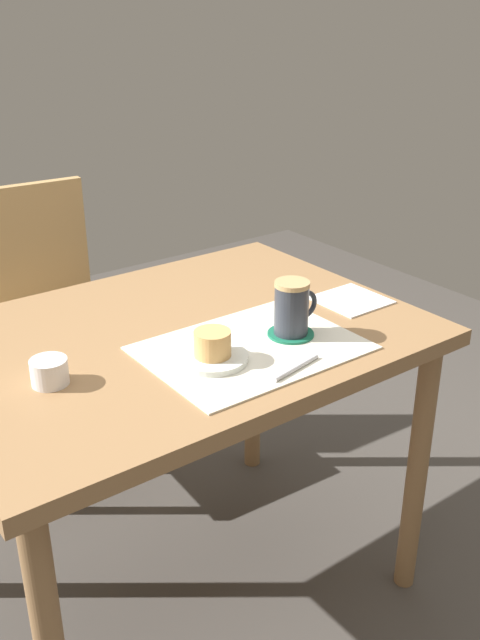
{
  "coord_description": "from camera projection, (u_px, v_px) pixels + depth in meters",
  "views": [
    {
      "loc": [
        -0.72,
        -1.2,
        1.38
      ],
      "look_at": [
        0.08,
        -0.13,
        0.78
      ],
      "focal_mm": 40.0,
      "sensor_mm": 36.0,
      "label": 1
    }
  ],
  "objects": [
    {
      "name": "ground_plane",
      "position": [
        187.0,
        588.0,
        1.84
      ],
      "size": [
        4.4,
        4.4,
        0.02
      ],
      "primitive_type": "cube",
      "color": "#47423D"
    },
    {
      "name": "dining_table",
      "position": [
        177.0,
        367.0,
        1.57
      ],
      "size": [
        1.03,
        0.76,
        0.73
      ],
      "color": "#997047",
      "rests_on": "ground_plane"
    },
    {
      "name": "wooden_chair",
      "position": [
        45.0,
        320.0,
        2.18
      ],
      "size": [
        0.44,
        0.44,
        0.87
      ],
      "rotation": [
        0.0,
        0.0,
        3.09
      ],
      "color": "tan",
      "rests_on": "ground_plane"
    },
    {
      "name": "placemat",
      "position": [
        252.0,
        348.0,
        1.46
      ],
      "size": [
        0.43,
        0.32,
        0.0
      ],
      "primitive_type": "cube",
      "color": "silver",
      "rests_on": "dining_table"
    },
    {
      "name": "pastry_plate",
      "position": [
        213.0,
        358.0,
        1.4
      ],
      "size": [
        0.14,
        0.14,
        0.01
      ],
      "primitive_type": "cylinder",
      "color": "silver",
      "rests_on": "placemat"
    },
    {
      "name": "pastry",
      "position": [
        212.0,
        343.0,
        1.38
      ],
      "size": [
        0.07,
        0.07,
        0.05
      ],
      "primitive_type": "cylinder",
      "color": "#E0A860",
      "rests_on": "pastry_plate"
    },
    {
      "name": "coffee_coaster",
      "position": [
        291.0,
        334.0,
        1.51
      ],
      "size": [
        0.1,
        0.1,
        0.0
      ],
      "primitive_type": "cylinder",
      "color": "#196B4C",
      "rests_on": "placemat"
    },
    {
      "name": "coffee_mug",
      "position": [
        292.0,
        307.0,
        1.48
      ],
      "size": [
        0.11,
        0.07,
        0.12
      ],
      "color": "#2D333D",
      "rests_on": "coffee_coaster"
    },
    {
      "name": "teaspoon",
      "position": [
        296.0,
        368.0,
        1.36
      ],
      "size": [
        0.13,
        0.03,
        0.01
      ],
      "primitive_type": "cylinder",
      "rotation": [
        0.0,
        1.57,
        0.2
      ],
      "color": "silver",
      "rests_on": "placemat"
    },
    {
      "name": "paper_napkin",
      "position": [
        351.0,
        300.0,
        1.68
      ],
      "size": [
        0.15,
        0.15,
        0.0
      ],
      "primitive_type": "cube",
      "rotation": [
        0.0,
        0.0,
        0.01
      ],
      "color": "white",
      "rests_on": "dining_table"
    },
    {
      "name": "sugar_bowl",
      "position": [
        49.0,
        372.0,
        1.31
      ],
      "size": [
        0.07,
        0.07,
        0.05
      ],
      "primitive_type": "cylinder",
      "color": "white",
      "rests_on": "dining_table"
    }
  ]
}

